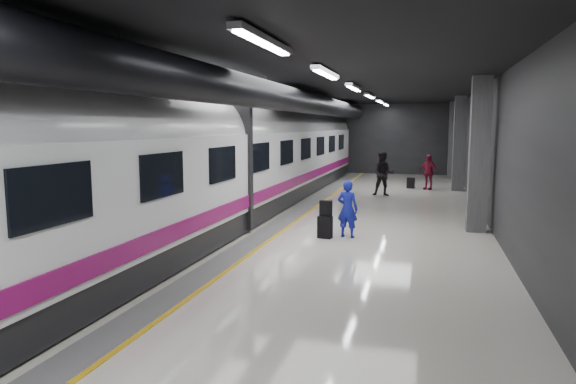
% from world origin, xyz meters
% --- Properties ---
extents(ground, '(40.00, 40.00, 0.00)m').
position_xyz_m(ground, '(0.00, 0.00, 0.00)').
color(ground, silver).
rests_on(ground, ground).
extents(platform_hall, '(10.02, 40.02, 4.51)m').
position_xyz_m(platform_hall, '(-0.29, 0.96, 3.54)').
color(platform_hall, black).
rests_on(platform_hall, ground).
extents(train, '(3.05, 38.00, 4.05)m').
position_xyz_m(train, '(-3.25, -0.00, 2.07)').
color(train, black).
rests_on(train, ground).
extents(traveler_main, '(0.64, 0.48, 1.60)m').
position_xyz_m(traveler_main, '(1.02, 0.15, 0.80)').
color(traveler_main, '#1A23C3').
rests_on(traveler_main, ground).
extents(suitcase_main, '(0.41, 0.31, 0.61)m').
position_xyz_m(suitcase_main, '(0.44, -0.11, 0.31)').
color(suitcase_main, black).
rests_on(suitcase_main, ground).
extents(shoulder_bag, '(0.35, 0.22, 0.43)m').
position_xyz_m(shoulder_bag, '(0.45, -0.08, 0.83)').
color(shoulder_bag, black).
rests_on(shoulder_bag, suitcase_main).
extents(traveler_far_a, '(1.00, 0.80, 1.96)m').
position_xyz_m(traveler_far_a, '(1.25, 9.12, 0.98)').
color(traveler_far_a, black).
rests_on(traveler_far_a, ground).
extents(traveler_far_b, '(1.09, 0.82, 1.72)m').
position_xyz_m(traveler_far_b, '(3.17, 12.00, 0.86)').
color(traveler_far_b, maroon).
rests_on(traveler_far_b, ground).
extents(suitcase_far, '(0.40, 0.30, 0.53)m').
position_xyz_m(suitcase_far, '(2.35, 12.27, 0.27)').
color(suitcase_far, black).
rests_on(suitcase_far, ground).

